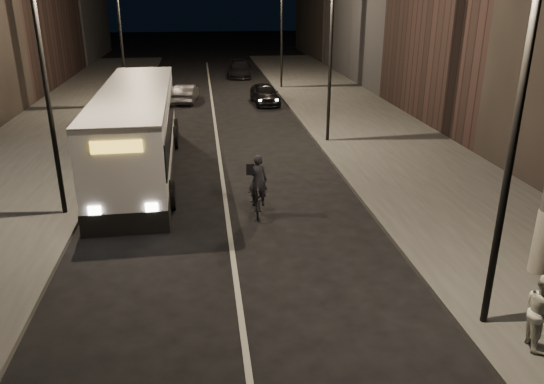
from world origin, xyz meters
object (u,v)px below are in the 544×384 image
object	(u,v)px
car_mid	(186,93)
streetlight_right_mid	(326,35)
city_bus	(137,127)
streetlight_right_far	(278,18)
car_far	(240,69)
pedestrian_woman	(542,311)
streetlight_left_near	(51,59)
car_near	(265,94)
cyclist_on_bicycle	(257,194)
streetlight_left_far	(124,24)
streetlight_right_near	(508,100)

from	to	relation	value
car_mid	streetlight_right_mid	bearing A→B (deg)	127.69
city_bus	streetlight_right_mid	bearing A→B (deg)	19.15
streetlight_right_far	car_far	distance (m)	8.49
pedestrian_woman	streetlight_left_near	bearing A→B (deg)	62.47
city_bus	car_far	xyz separation A→B (m)	(6.31, 25.92, -1.23)
streetlight_right_mid	car_near	size ratio (longest dim) A/B	1.98
cyclist_on_bicycle	pedestrian_woman	xyz separation A→B (m)	(5.19, -8.38, 0.29)
streetlight_right_mid	streetlight_right_far	xyz separation A→B (m)	(0.00, 16.00, 0.00)
streetlight_right_far	streetlight_right_mid	bearing A→B (deg)	-90.00
streetlight_left_far	car_near	distance (m)	10.08
streetlight_right_near	car_mid	size ratio (longest dim) A/B	2.15
streetlight_right_mid	streetlight_right_far	bearing A→B (deg)	90.00
streetlight_right_near	car_near	xyz separation A→B (m)	(-1.73, 26.31, -4.66)
city_bus	car_mid	size ratio (longest dim) A/B	3.51
streetlight_right_near	streetlight_right_far	size ratio (longest dim) A/B	1.00
streetlight_right_far	car_mid	world-z (taller)	streetlight_right_far
streetlight_right_far	streetlight_left_far	size ratio (longest dim) A/B	1.00
city_bus	pedestrian_woman	bearing A→B (deg)	-55.94
streetlight_left_near	streetlight_right_mid	bearing A→B (deg)	36.88
streetlight_left_far	streetlight_right_mid	bearing A→B (deg)	-43.16
streetlight_left_near	city_bus	size ratio (longest dim) A/B	0.61
streetlight_right_mid	cyclist_on_bicycle	xyz separation A→B (m)	(-4.26, -8.62, -4.63)
car_near	car_mid	size ratio (longest dim) A/B	1.08
cyclist_on_bicycle	car_near	world-z (taller)	cyclist_on_bicycle
streetlight_right_mid	streetlight_right_far	world-z (taller)	same
city_bus	cyclist_on_bicycle	distance (m)	7.11
streetlight_right_near	streetlight_right_far	world-z (taller)	same
streetlight_right_mid	city_bus	distance (m)	9.99
streetlight_right_far	car_mid	bearing A→B (deg)	-148.42
streetlight_left_far	car_mid	size ratio (longest dim) A/B	2.15
streetlight_right_mid	car_near	world-z (taller)	streetlight_right_mid
cyclist_on_bicycle	streetlight_right_mid	bearing A→B (deg)	67.80
car_mid	car_far	world-z (taller)	car_far
cyclist_on_bicycle	streetlight_right_near	bearing A→B (deg)	-55.90
streetlight_left_far	pedestrian_woman	xyz separation A→B (m)	(11.60, -27.00, -4.34)
pedestrian_woman	car_far	distance (m)	39.80
cyclist_on_bicycle	car_near	bearing A→B (deg)	86.49
streetlight_right_far	car_far	bearing A→B (deg)	110.46
cyclist_on_bicycle	car_mid	bearing A→B (deg)	102.11
streetlight_right_far	car_near	size ratio (longest dim) A/B	1.98
car_far	streetlight_left_near	bearing A→B (deg)	-100.41
streetlight_right_far	streetlight_left_far	xyz separation A→B (m)	(-10.66, -6.00, 0.00)
streetlight_right_far	car_mid	size ratio (longest dim) A/B	2.15
streetlight_left_far	car_far	bearing A→B (deg)	57.09
car_near	car_far	distance (m)	12.36
pedestrian_woman	city_bus	bearing A→B (deg)	45.61
streetlight_right_near	city_bus	world-z (taller)	streetlight_right_near
streetlight_right_near	car_mid	world-z (taller)	streetlight_right_near
streetlight_left_near	streetlight_right_far	bearing A→B (deg)	66.04
streetlight_left_far	city_bus	bearing A→B (deg)	-81.98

